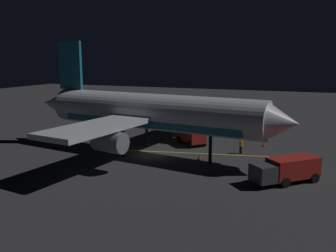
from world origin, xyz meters
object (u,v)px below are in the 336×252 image
object	(u,v)px
baggage_truck	(287,170)
catering_truck	(189,135)
airliner	(147,113)
traffic_cone_near_right	(199,157)
ground_crew_worker	(241,146)
traffic_cone_near_left	(264,144)

from	to	relation	value
baggage_truck	catering_truck	size ratio (longest dim) A/B	1.07
airliner	traffic_cone_near_right	distance (m)	7.82
ground_crew_worker	traffic_cone_near_right	size ratio (longest dim) A/B	3.16
airliner	ground_crew_worker	distance (m)	11.57
ground_crew_worker	traffic_cone_near_left	size ratio (longest dim) A/B	3.16
traffic_cone_near_right	catering_truck	bearing A→B (deg)	-153.02
ground_crew_worker	traffic_cone_near_left	distance (m)	5.04
ground_crew_worker	traffic_cone_near_right	distance (m)	5.72
ground_crew_worker	traffic_cone_near_left	xyz separation A→B (m)	(-4.57, 2.04, -0.64)
airliner	catering_truck	size ratio (longest dim) A/B	6.00
ground_crew_worker	airliner	bearing A→B (deg)	-67.45
airliner	baggage_truck	size ratio (longest dim) A/B	5.61
airliner	baggage_truck	world-z (taller)	airliner
baggage_truck	catering_truck	bearing A→B (deg)	-130.28
baggage_truck	traffic_cone_near_right	xyz separation A→B (m)	(-4.12, -9.45, -0.95)
baggage_truck	ground_crew_worker	world-z (taller)	baggage_truck
traffic_cone_near_right	traffic_cone_near_left	bearing A→B (deg)	147.02
traffic_cone_near_right	baggage_truck	bearing A→B (deg)	66.46
catering_truck	ground_crew_worker	distance (m)	7.64
airliner	traffic_cone_near_left	distance (m)	15.60
baggage_truck	catering_truck	xyz separation A→B (m)	(-10.96, -12.93, -0.03)
baggage_truck	traffic_cone_near_left	xyz separation A→B (m)	(-12.99, -3.69, -0.95)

